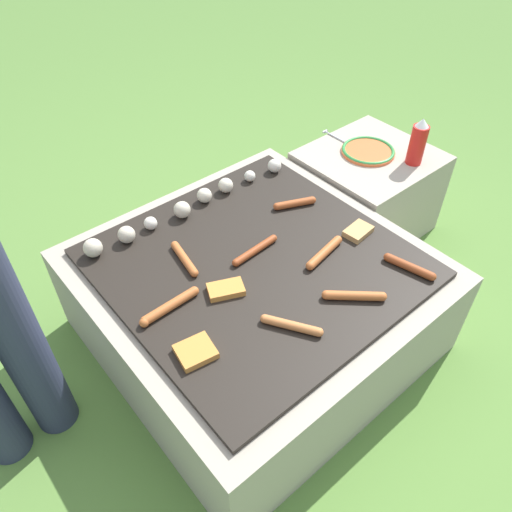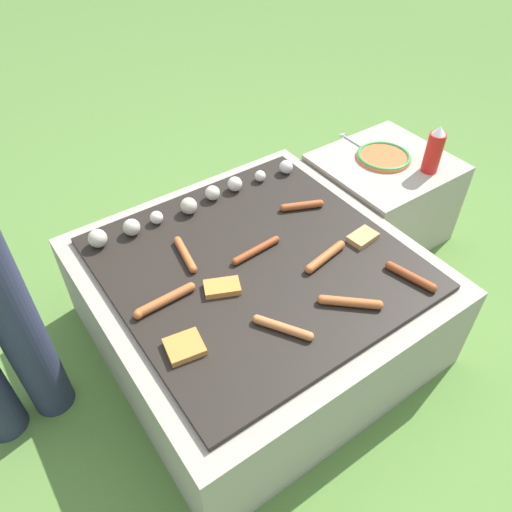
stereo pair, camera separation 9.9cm
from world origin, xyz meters
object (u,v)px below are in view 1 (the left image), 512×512
at_px(condiment_bottle, 418,142).
at_px(plate_colorful, 368,151).
at_px(fork_utensil, 338,138).
at_px(sausage_front_center, 170,306).

bearing_deg(condiment_bottle, plate_colorful, 116.51).
distance_m(plate_colorful, fork_utensil, 0.15).
bearing_deg(fork_utensil, plate_colorful, -85.00).
distance_m(plate_colorful, condiment_bottle, 0.20).
xyz_separation_m(sausage_front_center, plate_colorful, (1.06, 0.18, -0.00)).
xyz_separation_m(condiment_bottle, fork_utensil, (-0.09, 0.31, -0.08)).
bearing_deg(plate_colorful, sausage_front_center, -170.17).
xyz_separation_m(sausage_front_center, condiment_bottle, (1.14, 0.02, 0.07)).
bearing_deg(sausage_front_center, fork_utensil, 17.79).
relative_size(sausage_front_center, fork_utensil, 1.11).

